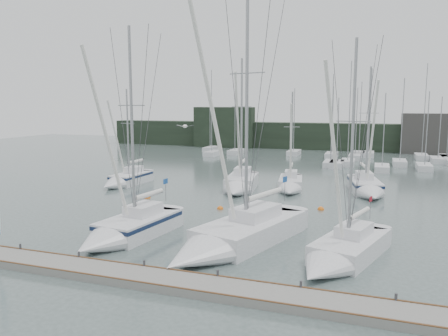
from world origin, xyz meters
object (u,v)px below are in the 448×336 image
at_px(sailboat_mid_a, 124,180).
at_px(sailboat_mid_c, 290,186).
at_px(sailboat_near_left, 123,232).
at_px(buoy_c, 147,198).
at_px(sailboat_near_center, 227,241).
at_px(buoy_b, 321,210).
at_px(sailboat_mid_b, 239,185).
at_px(sailboat_mid_d, 367,188).
at_px(sailboat_near_right, 338,256).
at_px(buoy_a, 220,209).

relative_size(sailboat_mid_a, sailboat_mid_c, 1.04).
relative_size(sailboat_near_left, buoy_c, 21.32).
bearing_deg(sailboat_near_center, sailboat_near_left, -159.27).
bearing_deg(sailboat_near_left, buoy_b, 56.67).
bearing_deg(sailboat_near_left, sailboat_mid_c, 77.75).
bearing_deg(sailboat_mid_b, sailboat_near_left, -105.63).
height_order(sailboat_mid_a, sailboat_mid_b, sailboat_mid_b).
height_order(sailboat_near_left, sailboat_mid_d, sailboat_near_left).
relative_size(sailboat_near_center, sailboat_near_right, 1.36).
height_order(sailboat_mid_a, buoy_b, sailboat_mid_a).
height_order(sailboat_mid_c, buoy_c, sailboat_mid_c).
relative_size(sailboat_mid_a, sailboat_mid_d, 0.84).
xyz_separation_m(sailboat_mid_a, buoy_c, (5.36, -4.77, -0.57)).
bearing_deg(sailboat_mid_c, sailboat_mid_d, -3.56).
height_order(sailboat_near_right, sailboat_mid_d, sailboat_mid_d).
bearing_deg(sailboat_mid_c, sailboat_near_left, -118.46).
distance_m(sailboat_near_right, buoy_b, 12.57).
height_order(sailboat_mid_d, buoy_a, sailboat_mid_d).
relative_size(sailboat_mid_d, buoy_c, 19.20).
height_order(sailboat_near_center, sailboat_mid_b, sailboat_near_center).
height_order(sailboat_mid_d, buoy_b, sailboat_mid_d).
distance_m(sailboat_mid_b, buoy_c, 9.19).
distance_m(sailboat_mid_c, sailboat_mid_d, 7.33).
height_order(sailboat_mid_a, buoy_a, sailboat_mid_a).
height_order(sailboat_mid_a, buoy_c, sailboat_mid_a).
bearing_deg(buoy_a, sailboat_mid_a, 153.53).
relative_size(sailboat_near_center, sailboat_mid_a, 1.62).
xyz_separation_m(sailboat_mid_b, sailboat_mid_d, (12.00, 2.58, -0.03)).
height_order(sailboat_near_right, buoy_a, sailboat_near_right).
relative_size(sailboat_mid_c, buoy_c, 15.58).
distance_m(sailboat_near_right, sailboat_mid_b, 20.48).
xyz_separation_m(sailboat_mid_a, buoy_a, (13.19, -6.57, -0.57)).
xyz_separation_m(sailboat_near_center, sailboat_mid_d, (7.48, 19.71, -0.01)).
relative_size(sailboat_near_right, sailboat_mid_c, 1.24).
relative_size(sailboat_mid_a, sailboat_mid_b, 0.79).
bearing_deg(buoy_b, sailboat_mid_a, 169.13).
distance_m(sailboat_near_center, buoy_b, 12.81).
bearing_deg(buoy_c, sailboat_mid_b, 38.56).
height_order(sailboat_near_left, sailboat_mid_a, sailboat_near_left).
distance_m(sailboat_near_right, sailboat_mid_c, 20.23).
bearing_deg(sailboat_near_center, sailboat_mid_d, 86.71).
distance_m(sailboat_near_left, buoy_a, 10.45).
xyz_separation_m(sailboat_near_center, sailboat_near_right, (6.40, -0.19, -0.11)).
relative_size(sailboat_mid_b, buoy_a, 26.65).
xyz_separation_m(sailboat_mid_a, sailboat_mid_b, (12.53, 0.94, 0.08)).
distance_m(buoy_b, buoy_c, 15.73).
relative_size(sailboat_near_right, sailboat_mid_b, 0.94).
distance_m(sailboat_near_center, sailboat_mid_c, 19.06).
distance_m(sailboat_mid_b, buoy_b, 9.92).
bearing_deg(buoy_b, sailboat_mid_b, 149.73).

